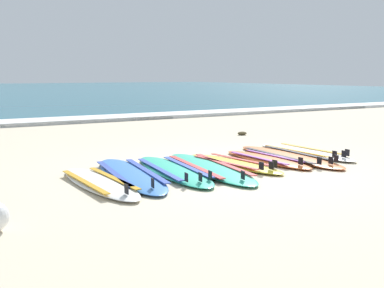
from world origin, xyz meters
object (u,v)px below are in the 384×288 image
object	(u,v)px
surfboard_0	(99,183)
surfboard_6	(288,156)
surfboard_1	(130,174)
surfboard_4	(233,163)
surfboard_3	(209,168)
surfboard_5	(266,159)
surfboard_2	(173,170)
surfboard_7	(305,152)

from	to	relation	value
surfboard_0	surfboard_6	size ratio (longest dim) A/B	0.85
surfboard_1	surfboard_4	xyz separation A→B (m)	(1.68, -0.09, 0.00)
surfboard_0	surfboard_1	distance (m)	0.60
surfboard_1	surfboard_3	xyz separation A→B (m)	(1.18, -0.16, -0.00)
surfboard_6	surfboard_0	bearing A→B (deg)	-176.33
surfboard_4	surfboard_6	bearing A→B (deg)	2.43
surfboard_0	surfboard_5	world-z (taller)	same
surfboard_0	surfboard_2	size ratio (longest dim) A/B	0.88
surfboard_0	surfboard_7	world-z (taller)	same
surfboard_1	surfboard_7	distance (m)	3.39
surfboard_1	surfboard_7	xyz separation A→B (m)	(3.39, 0.14, 0.00)
surfboard_0	surfboard_7	xyz separation A→B (m)	(3.92, 0.40, 0.00)
surfboard_4	surfboard_5	xyz separation A→B (m)	(0.67, 0.03, -0.00)
surfboard_2	surfboard_4	distance (m)	1.04
surfboard_0	surfboard_6	xyz separation A→B (m)	(3.37, 0.22, 0.00)
surfboard_4	surfboard_6	size ratio (longest dim) A/B	0.81
surfboard_2	surfboard_3	size ratio (longest dim) A/B	0.92
surfboard_7	surfboard_3	bearing A→B (deg)	-172.27
surfboard_4	surfboard_3	bearing A→B (deg)	-171.81
surfboard_3	surfboard_6	bearing A→B (deg)	4.17
surfboard_0	surfboard_2	xyz separation A→B (m)	(1.17, 0.20, 0.00)
surfboard_1	surfboard_5	world-z (taller)	same
surfboard_4	surfboard_7	size ratio (longest dim) A/B	0.92
surfboard_1	surfboard_6	world-z (taller)	same
surfboard_0	surfboard_3	world-z (taller)	same
surfboard_0	surfboard_3	distance (m)	1.72
surfboard_6	surfboard_7	bearing A→B (deg)	17.97
surfboard_5	surfboard_3	bearing A→B (deg)	-175.20
surfboard_1	surfboard_7	size ratio (longest dim) A/B	1.17
surfboard_1	surfboard_5	xyz separation A→B (m)	(2.35, -0.06, 0.00)
surfboard_0	surfboard_3	bearing A→B (deg)	3.19
surfboard_1	surfboard_2	world-z (taller)	same
surfboard_4	surfboard_7	xyz separation A→B (m)	(1.71, 0.23, -0.00)
surfboard_7	surfboard_4	bearing A→B (deg)	-172.40
surfboard_2	surfboard_6	bearing A→B (deg)	0.50
surfboard_1	surfboard_7	bearing A→B (deg)	2.33
surfboard_0	surfboard_4	bearing A→B (deg)	4.32
surfboard_1	surfboard_5	distance (m)	2.35
surfboard_0	surfboard_1	world-z (taller)	same
surfboard_2	surfboard_3	xyz separation A→B (m)	(0.54, -0.10, -0.00)
surfboard_4	surfboard_5	distance (m)	0.67
surfboard_0	surfboard_6	bearing A→B (deg)	3.67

